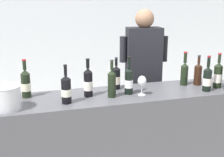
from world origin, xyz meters
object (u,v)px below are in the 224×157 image
at_px(wine_bottle_9, 184,73).
at_px(wine_bottle_8, 116,78).
at_px(wine_bottle_1, 218,75).
at_px(wine_bottle_10, 88,82).
at_px(wine_bottle_6, 66,90).
at_px(wine_bottle_7, 112,83).
at_px(ice_bucket, 7,98).
at_px(wine_bottle_4, 26,83).
at_px(wine_bottle_0, 129,81).
at_px(person_server, 143,87).
at_px(wine_bottle_5, 198,74).
at_px(wine_bottle_2, 207,79).
at_px(wine_glass, 142,82).

bearing_deg(wine_bottle_9, wine_bottle_8, 174.76).
relative_size(wine_bottle_1, wine_bottle_10, 1.00).
bearing_deg(wine_bottle_1, wine_bottle_6, -178.45).
distance_m(wine_bottle_7, wine_bottle_10, 0.21).
distance_m(wine_bottle_1, ice_bucket, 1.93).
height_order(wine_bottle_4, wine_bottle_8, wine_bottle_4).
height_order(wine_bottle_0, wine_bottle_10, wine_bottle_0).
bearing_deg(wine_bottle_0, person_server, 56.86).
distance_m(wine_bottle_9, person_server, 0.60).
bearing_deg(wine_bottle_0, wine_bottle_8, 108.58).
xyz_separation_m(wine_bottle_5, wine_bottle_6, (-1.35, -0.18, 0.00)).
relative_size(wine_bottle_6, wine_bottle_10, 0.96).
xyz_separation_m(wine_bottle_1, wine_bottle_7, (-1.07, 0.01, 0.01)).
distance_m(wine_bottle_0, person_server, 0.75).
bearing_deg(wine_bottle_5, wine_bottle_1, -46.52).
height_order(wine_bottle_1, wine_bottle_10, wine_bottle_1).
distance_m(wine_bottle_6, wine_bottle_9, 1.23).
xyz_separation_m(wine_bottle_10, ice_bucket, (-0.67, -0.15, -0.03)).
relative_size(wine_bottle_4, wine_bottle_6, 1.04).
bearing_deg(wine_bottle_2, wine_bottle_10, 171.64).
height_order(wine_bottle_2, person_server, person_server).
relative_size(wine_bottle_1, wine_bottle_6, 1.05).
bearing_deg(wine_bottle_2, wine_bottle_5, 80.43).
bearing_deg(wine_bottle_4, wine_bottle_1, -6.83).
bearing_deg(wine_bottle_8, wine_bottle_6, -151.98).
relative_size(wine_bottle_10, person_server, 0.20).
distance_m(wine_bottle_4, wine_bottle_7, 0.75).
distance_m(wine_bottle_7, wine_bottle_8, 0.25).
bearing_deg(wine_bottle_9, wine_glass, -160.72).
xyz_separation_m(wine_bottle_4, wine_bottle_8, (0.83, 0.02, -0.01)).
xyz_separation_m(wine_bottle_0, wine_bottle_1, (0.90, -0.05, -0.00)).
distance_m(wine_bottle_1, wine_bottle_2, 0.18).
bearing_deg(wine_bottle_10, wine_bottle_7, -22.58).
bearing_deg(wine_bottle_1, ice_bucket, -178.27).
xyz_separation_m(wine_bottle_7, ice_bucket, (-0.86, -0.07, -0.03)).
bearing_deg(person_server, wine_bottle_2, -63.84).
relative_size(wine_bottle_8, wine_bottle_9, 0.91).
relative_size(wine_bottle_4, person_server, 0.20).
bearing_deg(wine_bottle_1, wine_bottle_2, -156.94).
relative_size(wine_bottle_2, wine_bottle_5, 1.11).
bearing_deg(wine_bottle_10, wine_glass, -12.78).
distance_m(wine_bottle_0, wine_bottle_2, 0.74).
xyz_separation_m(wine_bottle_9, ice_bucket, (-1.67, -0.23, -0.03)).
distance_m(wine_bottle_1, wine_bottle_10, 1.27).
relative_size(wine_bottle_0, wine_bottle_7, 1.03).
distance_m(wine_bottle_4, wine_bottle_9, 1.53).
xyz_separation_m(wine_bottle_5, wine_glass, (-0.67, -0.15, 0.01)).
distance_m(wine_bottle_6, person_server, 1.20).
bearing_deg(wine_bottle_7, ice_bucket, -175.46).
bearing_deg(wine_bottle_7, wine_bottle_5, 7.80).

